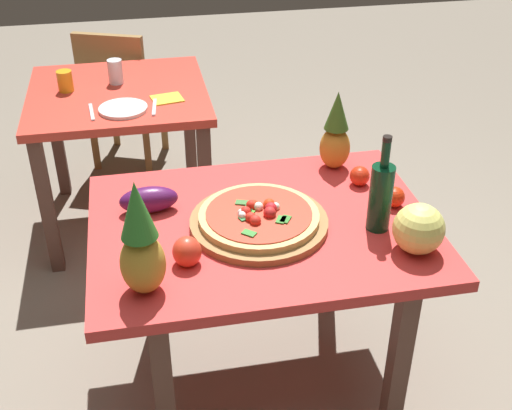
# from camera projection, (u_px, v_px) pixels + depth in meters

# --- Properties ---
(ground_plane) EXTENTS (10.00, 10.00, 0.00)m
(ground_plane) POSITION_uv_depth(u_px,v_px,m) (261.00, 379.00, 2.60)
(ground_plane) COLOR gray
(display_table) EXTENTS (1.14, 0.86, 0.74)m
(display_table) POSITION_uv_depth(u_px,v_px,m) (262.00, 246.00, 2.25)
(display_table) COLOR brown
(display_table) RESTS_ON ground_plane
(background_table) EXTENTS (0.85, 0.83, 0.74)m
(background_table) POSITION_uv_depth(u_px,v_px,m) (120.00, 113.00, 3.24)
(background_table) COLOR brown
(background_table) RESTS_ON ground_plane
(dining_chair) EXTENTS (0.52, 0.52, 0.85)m
(dining_chair) POSITION_uv_depth(u_px,v_px,m) (120.00, 91.00, 3.85)
(dining_chair) COLOR olive
(dining_chair) RESTS_ON ground_plane
(pizza_board) EXTENTS (0.46, 0.46, 0.02)m
(pizza_board) POSITION_uv_depth(u_px,v_px,m) (259.00, 222.00, 2.18)
(pizza_board) COLOR olive
(pizza_board) RESTS_ON display_table
(pizza) EXTENTS (0.40, 0.40, 0.06)m
(pizza) POSITION_uv_depth(u_px,v_px,m) (259.00, 215.00, 2.17)
(pizza) COLOR tan
(pizza) RESTS_ON pizza_board
(wine_bottle) EXTENTS (0.08, 0.08, 0.33)m
(wine_bottle) POSITION_uv_depth(u_px,v_px,m) (381.00, 195.00, 2.11)
(wine_bottle) COLOR #0B341D
(wine_bottle) RESTS_ON display_table
(pineapple_left) EXTENTS (0.12, 0.12, 0.31)m
(pineapple_left) POSITION_uv_depth(u_px,v_px,m) (336.00, 134.00, 2.46)
(pineapple_left) COLOR #C4832B
(pineapple_left) RESTS_ON display_table
(pineapple_right) EXTENTS (0.13, 0.13, 0.36)m
(pineapple_right) POSITION_uv_depth(u_px,v_px,m) (141.00, 244.00, 1.82)
(pineapple_right) COLOR #B28B2F
(pineapple_right) RESTS_ON display_table
(melon) EXTENTS (0.16, 0.16, 0.16)m
(melon) POSITION_uv_depth(u_px,v_px,m) (419.00, 229.00, 2.03)
(melon) COLOR #E3DF6C
(melon) RESTS_ON display_table
(bell_pepper) EXTENTS (0.09, 0.09, 0.10)m
(bell_pepper) POSITION_uv_depth(u_px,v_px,m) (187.00, 252.00, 1.99)
(bell_pepper) COLOR red
(bell_pepper) RESTS_ON display_table
(eggplant) EXTENTS (0.20, 0.09, 0.09)m
(eggplant) POSITION_uv_depth(u_px,v_px,m) (149.00, 200.00, 2.24)
(eggplant) COLOR #4C164D
(eggplant) RESTS_ON display_table
(tomato_at_corner) EXTENTS (0.07, 0.07, 0.07)m
(tomato_at_corner) POSITION_uv_depth(u_px,v_px,m) (360.00, 176.00, 2.40)
(tomato_at_corner) COLOR red
(tomato_at_corner) RESTS_ON display_table
(tomato_beside_pepper) EXTENTS (0.07, 0.07, 0.07)m
(tomato_beside_pepper) POSITION_uv_depth(u_px,v_px,m) (394.00, 197.00, 2.27)
(tomato_beside_pepper) COLOR red
(tomato_beside_pepper) RESTS_ON display_table
(drinking_glass_juice) EXTENTS (0.07, 0.07, 0.10)m
(drinking_glass_juice) POSITION_uv_depth(u_px,v_px,m) (65.00, 81.00, 3.15)
(drinking_glass_juice) COLOR orange
(drinking_glass_juice) RESTS_ON background_table
(drinking_glass_water) EXTENTS (0.07, 0.07, 0.12)m
(drinking_glass_water) POSITION_uv_depth(u_px,v_px,m) (115.00, 72.00, 3.23)
(drinking_glass_water) COLOR silver
(drinking_glass_water) RESTS_ON background_table
(dinner_plate) EXTENTS (0.22, 0.22, 0.02)m
(dinner_plate) POSITION_uv_depth(u_px,v_px,m) (123.00, 109.00, 2.97)
(dinner_plate) COLOR white
(dinner_plate) RESTS_ON background_table
(fork_utensil) EXTENTS (0.03, 0.18, 0.01)m
(fork_utensil) POSITION_uv_depth(u_px,v_px,m) (92.00, 112.00, 2.95)
(fork_utensil) COLOR silver
(fork_utensil) RESTS_ON background_table
(knife_utensil) EXTENTS (0.03, 0.18, 0.01)m
(knife_utensil) POSITION_uv_depth(u_px,v_px,m) (154.00, 107.00, 3.00)
(knife_utensil) COLOR silver
(knife_utensil) RESTS_ON background_table
(napkin_folded) EXTENTS (0.16, 0.14, 0.01)m
(napkin_folded) POSITION_uv_depth(u_px,v_px,m) (167.00, 99.00, 3.08)
(napkin_folded) COLOR yellow
(napkin_folded) RESTS_ON background_table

